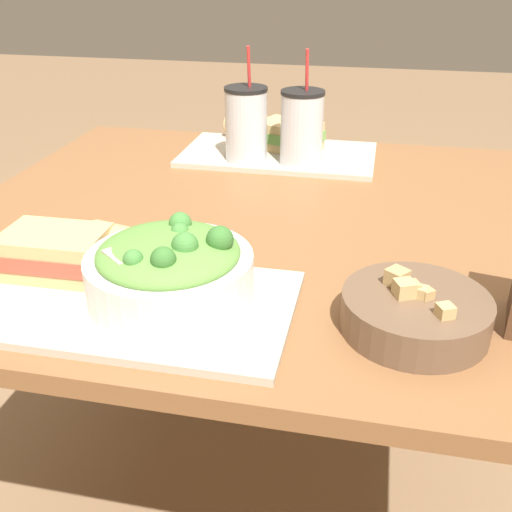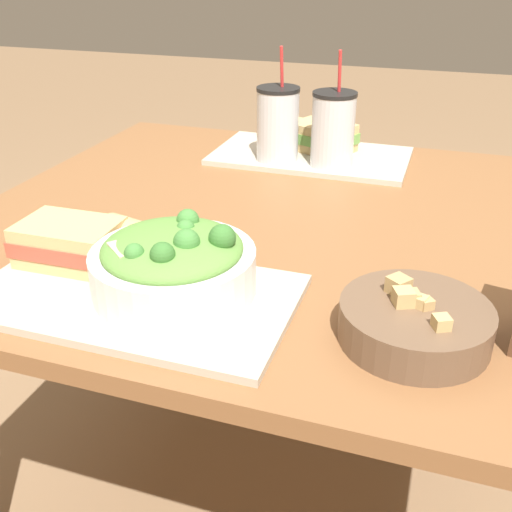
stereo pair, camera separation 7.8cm
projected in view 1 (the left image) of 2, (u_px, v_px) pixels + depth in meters
The scene contains 12 objects.
ground_plane at pixel (253, 496), 1.47m from camera, with size 12.00×12.00×0.00m, color #846647.
dining_table at pixel (253, 262), 1.17m from camera, with size 1.11×1.03×0.76m.
tray_near at pixel (131, 303), 0.83m from camera, with size 0.45×0.26×0.01m.
tray_far at pixel (278, 155), 1.43m from camera, with size 0.45×0.26×0.01m.
salad_bowl at pixel (170, 267), 0.82m from camera, with size 0.23×0.23×0.11m.
soup_bowl at pixel (415, 311), 0.77m from camera, with size 0.19×0.19×0.07m.
sandwich_near at pixel (56, 252), 0.89m from camera, with size 0.16×0.11×0.06m.
baguette_near at pixel (139, 249), 0.90m from camera, with size 0.17×0.10×0.06m.
sandwich_far at pixel (289, 136), 1.43m from camera, with size 0.17×0.15×0.06m.
baguette_far at pixel (257, 128), 1.50m from camera, with size 0.17×0.11×0.06m.
drink_cup_dark at pixel (246, 126), 1.34m from camera, with size 0.10×0.10×0.25m.
drink_cup_red at pixel (302, 130), 1.32m from camera, with size 0.10×0.10×0.25m.
Camera 1 is at (0.22, -1.01, 1.20)m, focal length 42.00 mm.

